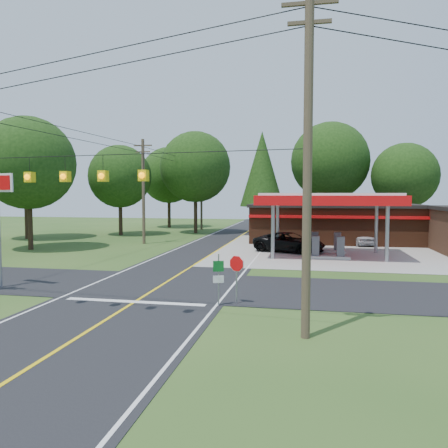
% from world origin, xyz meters
% --- Properties ---
extents(ground, '(120.00, 120.00, 0.00)m').
position_xyz_m(ground, '(0.00, 0.00, 0.00)').
color(ground, '#274A1A').
rests_on(ground, ground).
extents(main_highway, '(8.00, 120.00, 0.02)m').
position_xyz_m(main_highway, '(0.00, 0.00, 0.01)').
color(main_highway, black).
rests_on(main_highway, ground).
extents(cross_road, '(70.00, 7.00, 0.02)m').
position_xyz_m(cross_road, '(0.00, 0.00, 0.01)').
color(cross_road, black).
rests_on(cross_road, ground).
extents(lane_center_yellow, '(0.15, 110.00, 0.00)m').
position_xyz_m(lane_center_yellow, '(0.00, 0.00, 0.03)').
color(lane_center_yellow, yellow).
rests_on(lane_center_yellow, main_highway).
extents(gas_canopy, '(10.60, 7.40, 4.88)m').
position_xyz_m(gas_canopy, '(9.00, 13.00, 4.27)').
color(gas_canopy, gray).
rests_on(gas_canopy, ground).
extents(convenience_store, '(16.40, 7.55, 3.80)m').
position_xyz_m(convenience_store, '(10.00, 22.98, 1.92)').
color(convenience_store, '#4E2816').
rests_on(convenience_store, ground).
extents(utility_pole_near_right, '(1.80, 0.30, 11.50)m').
position_xyz_m(utility_pole_near_right, '(7.50, -7.00, 5.96)').
color(utility_pole_near_right, '#473828').
rests_on(utility_pole_near_right, ground).
extents(utility_pole_far_left, '(1.80, 0.30, 10.00)m').
position_xyz_m(utility_pole_far_left, '(-8.00, 18.00, 5.20)').
color(utility_pole_far_left, '#473828').
rests_on(utility_pole_far_left, ground).
extents(utility_pole_north, '(0.30, 0.30, 9.50)m').
position_xyz_m(utility_pole_north, '(-6.50, 35.00, 4.75)').
color(utility_pole_north, '#473828').
rests_on(utility_pole_north, ground).
extents(overhead_beacons, '(17.04, 2.04, 1.03)m').
position_xyz_m(overhead_beacons, '(-1.00, -6.00, 6.21)').
color(overhead_beacons, black).
rests_on(overhead_beacons, ground).
extents(treeline_backdrop, '(70.27, 51.59, 13.30)m').
position_xyz_m(treeline_backdrop, '(0.82, 24.01, 7.49)').
color(treeline_backdrop, '#332316').
rests_on(treeline_backdrop, ground).
extents(suv_car, '(7.51, 7.51, 1.62)m').
position_xyz_m(suv_car, '(6.04, 14.50, 0.81)').
color(suv_car, black).
rests_on(suv_car, ground).
extents(sedan_car, '(5.30, 5.30, 1.54)m').
position_xyz_m(sedan_car, '(12.45, 21.00, 0.77)').
color(sedan_car, silver).
rests_on(sedan_car, ground).
extents(octagonal_stop_sign, '(0.72, 0.34, 2.18)m').
position_xyz_m(octagonal_stop_sign, '(4.50, -3.01, 1.61)').
color(octagonal_stop_sign, gray).
rests_on(octagonal_stop_sign, ground).
extents(route_sign_post, '(0.45, 0.17, 2.26)m').
position_xyz_m(route_sign_post, '(3.80, -3.52, 1.35)').
color(route_sign_post, gray).
rests_on(route_sign_post, ground).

